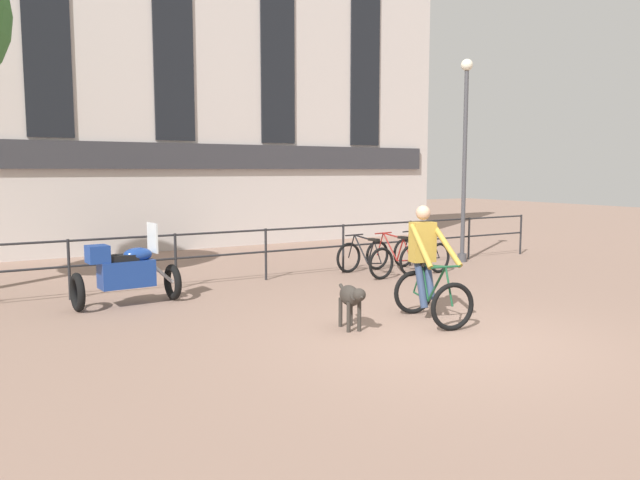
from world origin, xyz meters
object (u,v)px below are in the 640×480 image
(dog, at_px, (351,298))
(street_lamp, at_px, (465,150))
(cyclist_with_bike, at_px, (428,269))
(parked_bicycle_mid_right, at_px, (421,254))
(parked_bicycle_near_lamp, at_px, (365,259))
(parked_bicycle_mid_left, at_px, (394,257))
(parked_motorcycle, at_px, (126,272))

(dog, relative_size, street_lamp, 0.18)
(cyclist_with_bike, relative_size, dog, 1.96)
(parked_bicycle_mid_right, xyz_separation_m, street_lamp, (1.68, 0.45, 2.33))
(cyclist_with_bike, distance_m, street_lamp, 6.48)
(street_lamp, bearing_deg, dog, -146.23)
(dog, bearing_deg, parked_bicycle_near_lamp, 65.09)
(street_lamp, bearing_deg, parked_bicycle_mid_right, -165.08)
(dog, distance_m, parked_bicycle_mid_left, 4.99)
(parked_bicycle_mid_right, distance_m, street_lamp, 2.91)
(dog, relative_size, parked_bicycle_near_lamp, 0.74)
(dog, xyz_separation_m, street_lamp, (5.96, 3.98, 2.23))
(dog, height_order, parked_bicycle_mid_right, parked_bicycle_mid_right)
(cyclist_with_bike, bearing_deg, parked_bicycle_near_lamp, 79.36)
(dog, xyz_separation_m, parked_bicycle_mid_left, (3.51, 3.54, -0.10))
(parked_bicycle_mid_left, distance_m, parked_bicycle_mid_right, 0.77)
(parked_motorcycle, xyz_separation_m, parked_bicycle_near_lamp, (5.02, 0.32, -0.20))
(parked_motorcycle, bearing_deg, parked_bicycle_mid_left, -90.29)
(cyclist_with_bike, bearing_deg, street_lamp, 52.11)
(parked_bicycle_mid_left, bearing_deg, cyclist_with_bike, 53.18)
(parked_bicycle_near_lamp, bearing_deg, street_lamp, -177.59)
(parked_bicycle_near_lamp, bearing_deg, dog, 46.77)
(parked_bicycle_near_lamp, distance_m, parked_bicycle_mid_right, 1.55)
(parked_bicycle_near_lamp, distance_m, parked_bicycle_mid_left, 0.77)
(parked_motorcycle, height_order, parked_bicycle_mid_left, parked_motorcycle)
(parked_bicycle_mid_right, relative_size, street_lamp, 0.25)
(cyclist_with_bike, height_order, parked_bicycle_near_lamp, cyclist_with_bike)
(dog, bearing_deg, cyclist_with_bike, 8.90)
(cyclist_with_bike, xyz_separation_m, parked_motorcycle, (-3.59, 3.30, -0.20))
(cyclist_with_bike, xyz_separation_m, parked_bicycle_near_lamp, (1.43, 3.63, -0.41))
(parked_bicycle_mid_right, bearing_deg, parked_motorcycle, -5.12)
(parked_bicycle_near_lamp, height_order, parked_bicycle_mid_left, same)
(cyclist_with_bike, distance_m, parked_motorcycle, 4.88)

